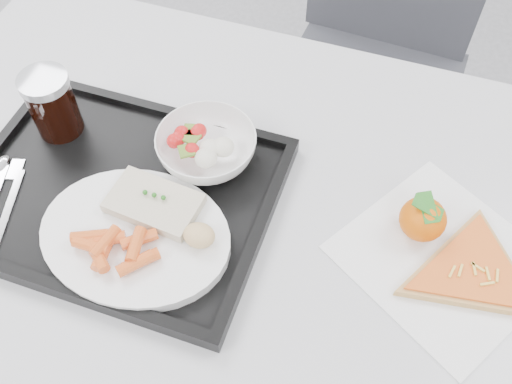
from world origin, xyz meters
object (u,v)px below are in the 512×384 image
at_px(tangerine, 423,219).
at_px(cola_glass, 52,103).
at_px(tray, 121,195).
at_px(dinner_plate, 136,236).
at_px(table, 241,233).
at_px(salad_bowl, 207,147).
at_px(pizza_slice, 472,272).
at_px(chair, 379,44).

bearing_deg(tangerine, cola_glass, -180.00).
relative_size(tray, tangerine, 6.45).
bearing_deg(dinner_plate, table, 42.06).
bearing_deg(tangerine, table, -169.94).
relative_size(tray, salad_bowl, 2.96).
distance_m(tray, salad_bowl, 0.15).
height_order(table, pizza_slice, pizza_slice).
distance_m(tangerine, pizza_slice, 0.10).
xyz_separation_m(dinner_plate, cola_glass, (-0.21, 0.15, 0.05)).
xyz_separation_m(cola_glass, pizza_slice, (0.66, -0.04, -0.06)).
bearing_deg(tray, table, 12.56).
relative_size(cola_glass, tangerine, 1.55).
bearing_deg(table, chair, 81.72).
bearing_deg(salad_bowl, pizza_slice, -8.99).
bearing_deg(tray, salad_bowl, 46.62).
bearing_deg(salad_bowl, table, -40.31).
distance_m(dinner_plate, salad_bowl, 0.17).
xyz_separation_m(chair, pizza_slice, (0.23, -0.69, 0.22)).
relative_size(dinner_plate, cola_glass, 2.50).
bearing_deg(pizza_slice, dinner_plate, -166.92).
bearing_deg(table, tangerine, 10.06).
height_order(dinner_plate, salad_bowl, salad_bowl).
xyz_separation_m(tangerine, pizza_slice, (0.08, -0.04, -0.02)).
distance_m(tray, tangerine, 0.44).
bearing_deg(cola_glass, pizza_slice, -3.92).
distance_m(chair, tangerine, 0.71).
xyz_separation_m(dinner_plate, pizza_slice, (0.45, 0.10, -0.01)).
bearing_deg(cola_glass, tangerine, 0.00).
bearing_deg(dinner_plate, cola_glass, 143.94).
bearing_deg(chair, dinner_plate, -105.22).
xyz_separation_m(tray, tangerine, (0.43, 0.08, 0.03)).
height_order(chair, dinner_plate, chair).
relative_size(table, cola_glass, 11.11).
relative_size(tray, pizza_slice, 1.40).
bearing_deg(tray, pizza_slice, 4.40).
bearing_deg(table, cola_glass, 172.02).
relative_size(chair, salad_bowl, 6.11).
xyz_separation_m(dinner_plate, tangerine, (0.37, 0.15, 0.01)).
distance_m(cola_glass, pizza_slice, 0.66).
bearing_deg(tray, tangerine, 11.08).
relative_size(cola_glass, pizza_slice, 0.34).
bearing_deg(tangerine, salad_bowl, 176.53).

